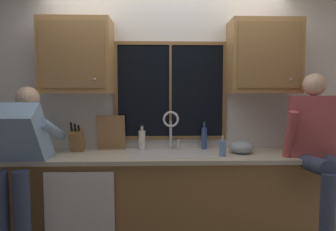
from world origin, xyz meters
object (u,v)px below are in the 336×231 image
object	(u,v)px
person_sitting_on_counter	(318,138)
bottle_green_glass	(204,138)
cutting_board	(111,133)
mixing_bowl	(241,147)
bottle_tall_clear	(142,139)
knife_block	(77,141)
soap_dispenser	(222,148)
person_standing	(18,157)

from	to	relation	value
person_sitting_on_counter	bottle_green_glass	xyz separation A→B (m)	(-0.94, 0.50, -0.06)
person_sitting_on_counter	cutting_board	distance (m)	1.96
mixing_bowl	bottle_tall_clear	bearing A→B (deg)	168.15
knife_block	soap_dispenser	world-z (taller)	knife_block
mixing_bowl	bottle_green_glass	world-z (taller)	bottle_green_glass
mixing_bowl	soap_dispenser	xyz separation A→B (m)	(-0.21, -0.14, 0.02)
bottle_green_glass	knife_block	bearing A→B (deg)	-175.41
mixing_bowl	bottle_green_glass	size ratio (longest dim) A/B	0.84
person_standing	bottle_tall_clear	world-z (taller)	person_standing
bottle_green_glass	person_standing	bearing A→B (deg)	-162.02
cutting_board	soap_dispenser	world-z (taller)	cutting_board
person_sitting_on_counter	mixing_bowl	bearing A→B (deg)	154.97
knife_block	soap_dispenser	xyz separation A→B (m)	(1.41, -0.25, -0.03)
person_sitting_on_counter	mixing_bowl	world-z (taller)	person_sitting_on_counter
person_standing	soap_dispenser	size ratio (longest dim) A/B	8.00
person_standing	knife_block	bearing A→B (deg)	49.29
cutting_board	person_sitting_on_counter	bearing A→B (deg)	-14.27
person_sitting_on_counter	knife_block	distance (m)	2.26
cutting_board	bottle_green_glass	xyz separation A→B (m)	(0.96, 0.01, -0.06)
person_sitting_on_counter	person_standing	bearing A→B (deg)	-179.02
person_standing	bottle_tall_clear	distance (m)	1.15
person_sitting_on_counter	cutting_board	xyz separation A→B (m)	(-1.90, 0.48, -0.01)
cutting_board	soap_dispenser	bearing A→B (deg)	-17.67
soap_dispenser	bottle_tall_clear	xyz separation A→B (m)	(-0.76, 0.35, 0.03)
person_sitting_on_counter	bottle_tall_clear	bearing A→B (deg)	162.86
person_standing	knife_block	world-z (taller)	person_standing
mixing_bowl	person_sitting_on_counter	bearing A→B (deg)	-25.03
soap_dispenser	bottle_tall_clear	distance (m)	0.84
cutting_board	bottle_green_glass	distance (m)	0.96
person_standing	person_sitting_on_counter	xyz separation A→B (m)	(2.60, 0.04, 0.14)
knife_block	bottle_tall_clear	world-z (taller)	knife_block
person_sitting_on_counter	bottle_tall_clear	world-z (taller)	person_sitting_on_counter
person_standing	person_sitting_on_counter	world-z (taller)	person_sitting_on_counter
bottle_green_glass	bottle_tall_clear	distance (m)	0.65
mixing_bowl	person_standing	bearing A→B (deg)	-170.67
knife_block	person_standing	bearing A→B (deg)	-130.71
cutting_board	bottle_tall_clear	size ratio (longest dim) A/B	1.41
soap_dispenser	cutting_board	bearing A→B (deg)	162.33
bottle_green_glass	cutting_board	bearing A→B (deg)	-179.26
person_sitting_on_counter	soap_dispenser	xyz separation A→B (m)	(-0.82, 0.14, -0.11)
person_sitting_on_counter	cutting_board	bearing A→B (deg)	165.73
mixing_bowl	cutting_board	bearing A→B (deg)	171.21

